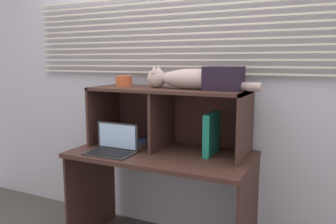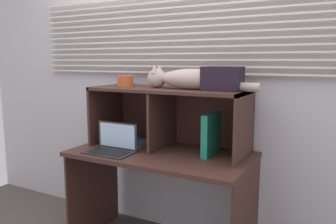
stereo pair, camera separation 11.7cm
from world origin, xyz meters
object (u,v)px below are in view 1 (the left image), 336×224
(cat, at_px, (189,79))
(laptop, at_px, (112,147))
(book_stack, at_px, (136,143))
(small_basket, at_px, (124,81))
(storage_box, at_px, (223,78))
(binder_upright, at_px, (212,134))

(cat, bearing_deg, laptop, -150.00)
(cat, relative_size, book_stack, 3.94)
(cat, distance_m, book_stack, 0.66)
(small_basket, bearing_deg, laptop, -75.90)
(cat, bearing_deg, book_stack, -180.00)
(laptop, height_order, storage_box, storage_box)
(laptop, height_order, small_basket, small_basket)
(binder_upright, height_order, small_basket, small_basket)
(cat, xyz_separation_m, small_basket, (-0.53, 0.00, -0.03))
(laptop, bearing_deg, small_basket, 104.10)
(small_basket, bearing_deg, storage_box, 0.00)
(laptop, xyz_separation_m, binder_upright, (0.63, 0.27, 0.10))
(cat, bearing_deg, storage_box, 0.00)
(cat, xyz_separation_m, binder_upright, (0.17, 0.00, -0.37))
(cat, xyz_separation_m, laptop, (-0.46, -0.27, -0.47))
(binder_upright, distance_m, book_stack, 0.62)
(binder_upright, xyz_separation_m, book_stack, (-0.60, -0.00, -0.13))
(book_stack, xyz_separation_m, storage_box, (0.68, 0.00, 0.51))
(cat, relative_size, small_basket, 6.59)
(laptop, relative_size, small_basket, 2.72)
(laptop, relative_size, book_stack, 1.63)
(small_basket, distance_m, storage_box, 0.77)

